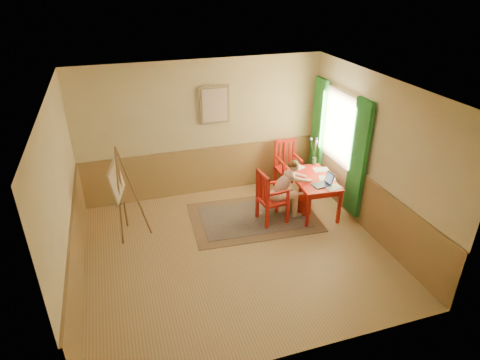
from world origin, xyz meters
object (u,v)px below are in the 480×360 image
object	(u,v)px
chair_left	(270,197)
easel	(119,185)
figure	(286,188)
table	(313,182)
chair_back	(287,165)
laptop	(324,183)

from	to	relation	value
chair_left	easel	xyz separation A→B (m)	(-2.64, 0.37, 0.50)
figure	easel	bearing A→B (deg)	173.72
figure	easel	xyz separation A→B (m)	(-2.97, 0.33, 0.37)
table	figure	size ratio (longest dim) A/B	1.06
chair_left	chair_back	world-z (taller)	chair_back
chair_back	figure	distance (m)	1.23
chair_back	easel	world-z (taller)	easel
chair_back	easel	size ratio (longest dim) A/B	0.62
chair_back	laptop	size ratio (longest dim) A/B	2.74
table	easel	world-z (taller)	easel
table	figure	world-z (taller)	figure
figure	laptop	distance (m)	0.71
chair_left	chair_back	bearing A→B (deg)	53.64
table	figure	bearing A→B (deg)	-172.47
chair_left	easel	bearing A→B (deg)	171.95
laptop	easel	size ratio (longest dim) A/B	0.23
table	laptop	xyz separation A→B (m)	(0.05, -0.31, 0.13)
table	easel	xyz separation A→B (m)	(-3.57, 0.25, 0.39)
chair_back	table	bearing A→B (deg)	-85.05
chair_back	chair_left	bearing A→B (deg)	-126.36
chair_back	laptop	bearing A→B (deg)	-84.12
chair_left	figure	bearing A→B (deg)	8.01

